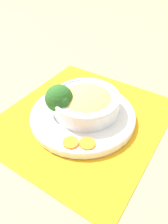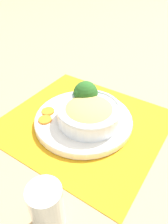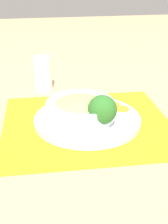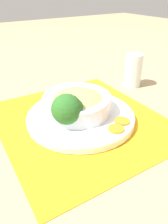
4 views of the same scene
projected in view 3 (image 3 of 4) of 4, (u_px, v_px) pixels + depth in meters
ground_plane at (87, 124)px, 0.88m from camera, size 4.00×4.00×0.00m
placemat at (87, 123)px, 0.87m from camera, size 0.45×0.48×0.00m
plate at (87, 119)px, 0.87m from camera, size 0.30×0.30×0.02m
bowl at (81, 109)px, 0.85m from camera, size 0.19×0.19×0.06m
broccoli_floret at (102, 110)px, 0.80m from camera, size 0.08×0.08×0.09m
carrot_slice_near at (122, 109)px, 0.91m from camera, size 0.04×0.04×0.01m
carrot_slice_middle at (113, 104)px, 0.94m from camera, size 0.04×0.04×0.01m
water_glass at (43, 75)px, 1.10m from camera, size 0.06×0.06×0.12m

